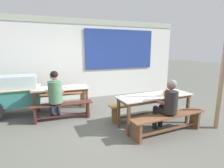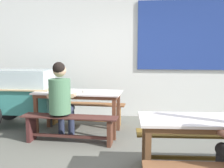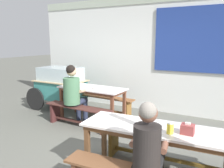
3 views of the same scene
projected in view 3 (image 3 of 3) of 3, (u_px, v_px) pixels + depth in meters
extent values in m
plane|color=#606058|center=(112.00, 155.00, 3.69)|extent=(40.00, 40.00, 0.00)
cube|color=white|center=(162.00, 59.00, 5.75)|extent=(7.27, 0.12, 2.71)
cube|color=navy|center=(218.00, 40.00, 5.01)|extent=(2.81, 0.03, 1.49)
cube|color=silver|center=(92.00, 88.00, 5.19)|extent=(1.57, 0.73, 0.03)
cube|color=brown|center=(92.00, 90.00, 5.20)|extent=(1.49, 0.66, 0.06)
cube|color=brown|center=(124.00, 107.00, 5.15)|extent=(0.06, 0.06, 0.68)
cube|color=brown|center=(112.00, 114.00, 4.70)|extent=(0.06, 0.06, 0.68)
cube|color=brown|center=(76.00, 99.00, 5.84)|extent=(0.06, 0.06, 0.68)
cube|color=brown|center=(62.00, 104.00, 5.40)|extent=(0.06, 0.06, 0.68)
cube|color=silver|center=(157.00, 128.00, 2.81)|extent=(1.89, 0.70, 0.03)
cube|color=brown|center=(157.00, 132.00, 2.81)|extent=(1.81, 0.63, 0.06)
cube|color=brown|center=(104.00, 140.00, 3.45)|extent=(0.06, 0.06, 0.68)
cube|color=brown|center=(88.00, 154.00, 3.02)|extent=(0.06, 0.06, 0.68)
cube|color=brown|center=(104.00, 97.00, 5.69)|extent=(1.58, 0.36, 0.02)
cube|color=brown|center=(128.00, 110.00, 5.39)|extent=(0.07, 0.24, 0.42)
cube|color=brown|center=(83.00, 102.00, 6.07)|extent=(0.07, 0.24, 0.42)
cube|color=brown|center=(104.00, 110.00, 5.75)|extent=(1.29, 0.11, 0.04)
cube|color=#4D2A25|center=(78.00, 107.00, 4.82)|extent=(1.58, 0.37, 0.02)
cube|color=#542E20|center=(104.00, 123.00, 4.53)|extent=(0.07, 0.25, 0.43)
cube|color=#482322|center=(55.00, 112.00, 5.20)|extent=(0.07, 0.25, 0.43)
cube|color=#4D2A25|center=(78.00, 122.00, 4.88)|extent=(1.29, 0.11, 0.04)
cube|color=brown|center=(165.00, 137.00, 3.32)|extent=(1.90, 0.41, 0.03)
cube|color=brown|center=(114.00, 141.00, 3.71)|extent=(0.07, 0.27, 0.42)
cube|color=brown|center=(164.00, 158.00, 3.38)|extent=(1.60, 0.13, 0.04)
cube|color=teal|center=(61.00, 90.00, 6.06)|extent=(1.22, 0.73, 0.47)
cube|color=silver|center=(60.00, 74.00, 5.99)|extent=(1.10, 0.66, 0.36)
cube|color=tan|center=(61.00, 81.00, 6.02)|extent=(1.30, 0.81, 0.02)
cylinder|color=black|center=(56.00, 93.00, 6.70)|extent=(0.60, 0.05, 0.60)
cylinder|color=black|center=(35.00, 99.00, 6.03)|extent=(0.60, 0.05, 0.60)
cylinder|color=#333333|center=(78.00, 106.00, 5.88)|extent=(0.05, 0.05, 0.30)
cylinder|color=#3F3F3F|center=(85.00, 87.00, 5.67)|extent=(0.04, 0.72, 0.04)
cylinder|color=#2A3149|center=(85.00, 111.00, 5.22)|extent=(0.11, 0.11, 0.45)
cylinder|color=#2A3149|center=(79.00, 110.00, 5.30)|extent=(0.11, 0.11, 0.45)
cylinder|color=#2A3149|center=(80.00, 102.00, 5.01)|extent=(0.14, 0.41, 0.13)
cylinder|color=#2A3149|center=(74.00, 101.00, 5.09)|extent=(0.14, 0.41, 0.13)
cylinder|color=#4C7B57|center=(72.00, 91.00, 4.84)|extent=(0.35, 0.35, 0.56)
sphere|color=tan|center=(72.00, 71.00, 4.78)|extent=(0.21, 0.21, 0.21)
sphere|color=black|center=(71.00, 70.00, 4.74)|extent=(0.20, 0.20, 0.20)
cylinder|color=tan|center=(84.00, 91.00, 4.91)|extent=(0.08, 0.31, 0.10)
cylinder|color=tan|center=(69.00, 89.00, 5.08)|extent=(0.08, 0.30, 0.07)
cylinder|color=black|center=(157.00, 162.00, 2.52)|extent=(0.19, 0.42, 0.13)
cylinder|color=black|center=(141.00, 159.00, 2.58)|extent=(0.19, 0.42, 0.13)
cylinder|color=#292423|center=(147.00, 148.00, 2.34)|extent=(0.29, 0.29, 0.48)
sphere|color=brown|center=(148.00, 113.00, 2.29)|extent=(0.19, 0.19, 0.19)
sphere|color=gray|center=(148.00, 111.00, 2.26)|extent=(0.18, 0.18, 0.18)
cylinder|color=brown|center=(165.00, 145.00, 2.46)|extent=(0.11, 0.31, 0.09)
cylinder|color=brown|center=(135.00, 140.00, 2.56)|extent=(0.12, 0.31, 0.10)
cube|color=brown|center=(188.00, 129.00, 2.60)|extent=(0.15, 0.12, 0.11)
cube|color=white|center=(188.00, 124.00, 2.58)|extent=(0.06, 0.04, 0.02)
cylinder|color=yellow|center=(170.00, 129.00, 2.61)|extent=(0.08, 0.08, 0.12)
cylinder|color=white|center=(170.00, 123.00, 2.59)|extent=(0.07, 0.07, 0.02)
cylinder|color=silver|center=(96.00, 88.00, 5.05)|extent=(0.13, 0.13, 0.04)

